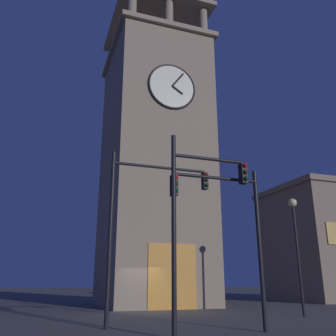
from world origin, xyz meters
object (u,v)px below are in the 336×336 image
object	(u,v)px
traffic_signal_near	(143,208)
street_lamp	(296,234)
clocktower	(154,162)
traffic_signal_mid	(231,219)
traffic_signal_far	(196,204)

from	to	relation	value
traffic_signal_near	street_lamp	size ratio (longest dim) A/B	1.14
clocktower	traffic_signal_mid	distance (m)	16.87
traffic_signal_near	traffic_signal_mid	world-z (taller)	traffic_signal_near
traffic_signal_mid	street_lamp	distance (m)	7.66
traffic_signal_far	street_lamp	size ratio (longest dim) A/B	1.10
traffic_signal_far	street_lamp	bearing A→B (deg)	-147.93
traffic_signal_far	clocktower	bearing A→B (deg)	-101.46
traffic_signal_mid	street_lamp	world-z (taller)	street_lamp
traffic_signal_near	traffic_signal_far	world-z (taller)	traffic_signal_near
clocktower	street_lamp	distance (m)	13.56
traffic_signal_near	traffic_signal_far	distance (m)	3.23
clocktower	street_lamp	bearing A→B (deg)	113.14
clocktower	traffic_signal_far	size ratio (longest dim) A/B	4.16
traffic_signal_far	street_lamp	world-z (taller)	traffic_signal_far
traffic_signal_mid	traffic_signal_near	bearing A→B (deg)	-44.62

